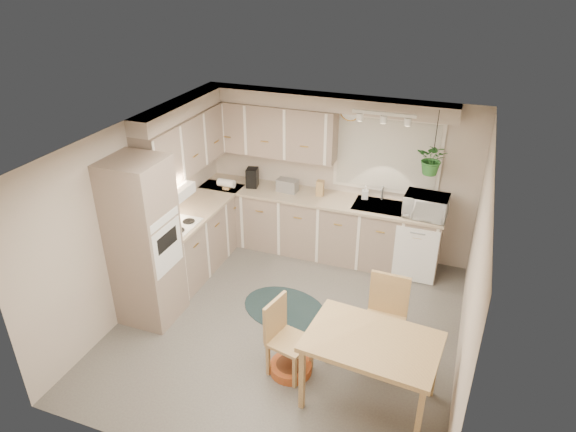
# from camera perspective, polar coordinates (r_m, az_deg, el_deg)

# --- Properties ---
(floor) EXTENTS (4.20, 4.20, 0.00)m
(floor) POSITION_cam_1_polar(r_m,az_deg,el_deg) (6.49, -0.03, -12.06)
(floor) COLOR #67645B
(floor) RESTS_ON ground
(ceiling) EXTENTS (4.20, 4.20, 0.00)m
(ceiling) POSITION_cam_1_polar(r_m,az_deg,el_deg) (5.30, -0.04, 8.43)
(ceiling) COLOR white
(ceiling) RESTS_ON wall_back
(wall_back) EXTENTS (4.00, 0.04, 2.40)m
(wall_back) POSITION_cam_1_polar(r_m,az_deg,el_deg) (7.60, 5.49, 4.64)
(wall_back) COLOR beige
(wall_back) RESTS_ON floor
(wall_front) EXTENTS (4.00, 0.04, 2.40)m
(wall_front) POSITION_cam_1_polar(r_m,az_deg,el_deg) (4.28, -10.26, -16.18)
(wall_front) COLOR beige
(wall_front) RESTS_ON floor
(wall_left) EXTENTS (0.04, 4.20, 2.40)m
(wall_left) POSITION_cam_1_polar(r_m,az_deg,el_deg) (6.68, -16.34, 0.25)
(wall_left) COLOR beige
(wall_left) RESTS_ON floor
(wall_right) EXTENTS (0.04, 4.20, 2.40)m
(wall_right) POSITION_cam_1_polar(r_m,az_deg,el_deg) (5.54, 19.88, -6.30)
(wall_right) COLOR beige
(wall_right) RESTS_ON floor
(base_cab_left) EXTENTS (0.60, 1.85, 0.90)m
(base_cab_left) POSITION_cam_1_polar(r_m,az_deg,el_deg) (7.51, -9.93, -2.35)
(base_cab_left) COLOR gray
(base_cab_left) RESTS_ON floor
(base_cab_back) EXTENTS (3.60, 0.60, 0.90)m
(base_cab_back) POSITION_cam_1_polar(r_m,az_deg,el_deg) (7.71, 3.22, -1.11)
(base_cab_back) COLOR gray
(base_cab_back) RESTS_ON floor
(counter_left) EXTENTS (0.64, 1.89, 0.04)m
(counter_left) POSITION_cam_1_polar(r_m,az_deg,el_deg) (7.29, -10.15, 0.85)
(counter_left) COLOR tan
(counter_left) RESTS_ON base_cab_left
(counter_back) EXTENTS (3.64, 0.64, 0.04)m
(counter_back) POSITION_cam_1_polar(r_m,az_deg,el_deg) (7.49, 3.29, 2.02)
(counter_back) COLOR tan
(counter_back) RESTS_ON base_cab_back
(oven_stack) EXTENTS (0.65, 0.65, 2.10)m
(oven_stack) POSITION_cam_1_polar(r_m,az_deg,el_deg) (6.31, -15.69, -2.88)
(oven_stack) COLOR gray
(oven_stack) RESTS_ON floor
(wall_oven_face) EXTENTS (0.02, 0.56, 0.58)m
(wall_oven_face) POSITION_cam_1_polar(r_m,az_deg,el_deg) (6.14, -13.24, -3.43)
(wall_oven_face) COLOR white
(wall_oven_face) RESTS_ON oven_stack
(upper_cab_left) EXTENTS (0.35, 2.00, 0.75)m
(upper_cab_left) POSITION_cam_1_polar(r_m,az_deg,el_deg) (7.11, -11.21, 7.98)
(upper_cab_left) COLOR gray
(upper_cab_left) RESTS_ON wall_left
(upper_cab_back) EXTENTS (2.00, 0.35, 0.75)m
(upper_cab_back) POSITION_cam_1_polar(r_m,az_deg,el_deg) (7.53, -2.11, 9.59)
(upper_cab_back) COLOR gray
(upper_cab_back) RESTS_ON wall_back
(soffit_left) EXTENTS (0.30, 2.00, 0.20)m
(soffit_left) POSITION_cam_1_polar(r_m,az_deg,el_deg) (6.98, -11.74, 11.68)
(soffit_left) COLOR beige
(soffit_left) RESTS_ON wall_left
(soffit_back) EXTENTS (3.60, 0.30, 0.20)m
(soffit_back) POSITION_cam_1_polar(r_m,az_deg,el_deg) (7.17, 3.98, 12.57)
(soffit_back) COLOR beige
(soffit_back) RESTS_ON wall_back
(cooktop) EXTENTS (0.52, 0.58, 0.02)m
(cooktop) POSITION_cam_1_polar(r_m,az_deg,el_deg) (6.84, -12.45, -1.00)
(cooktop) COLOR white
(cooktop) RESTS_ON counter_left
(range_hood) EXTENTS (0.40, 0.60, 0.14)m
(range_hood) POSITION_cam_1_polar(r_m,az_deg,el_deg) (6.65, -12.99, 2.49)
(range_hood) COLOR white
(range_hood) RESTS_ON upper_cab_left
(window_blinds) EXTENTS (1.40, 0.02, 1.00)m
(window_blinds) POSITION_cam_1_polar(r_m,az_deg,el_deg) (7.30, 10.90, 6.65)
(window_blinds) COLOR silver
(window_blinds) RESTS_ON wall_back
(window_frame) EXTENTS (1.50, 0.02, 1.10)m
(window_frame) POSITION_cam_1_polar(r_m,az_deg,el_deg) (7.31, 10.92, 6.68)
(window_frame) COLOR white
(window_frame) RESTS_ON wall_back
(sink) EXTENTS (0.70, 0.48, 0.10)m
(sink) POSITION_cam_1_polar(r_m,az_deg,el_deg) (7.33, 10.04, 0.84)
(sink) COLOR #95989C
(sink) RESTS_ON counter_back
(dishwasher_front) EXTENTS (0.58, 0.02, 0.83)m
(dishwasher_front) POSITION_cam_1_polar(r_m,az_deg,el_deg) (7.22, 13.92, -4.31)
(dishwasher_front) COLOR white
(dishwasher_front) RESTS_ON base_cab_back
(track_light_bar) EXTENTS (0.80, 0.04, 0.04)m
(track_light_bar) POSITION_cam_1_polar(r_m,az_deg,el_deg) (6.59, 10.62, 11.12)
(track_light_bar) COLOR white
(track_light_bar) RESTS_ON ceiling
(wall_clock) EXTENTS (0.30, 0.03, 0.30)m
(wall_clock) POSITION_cam_1_polar(r_m,az_deg,el_deg) (7.22, 6.94, 11.57)
(wall_clock) COLOR gold
(wall_clock) RESTS_ON wall_back
(dining_table) EXTENTS (1.34, 0.96, 0.80)m
(dining_table) POSITION_cam_1_polar(r_m,az_deg,el_deg) (5.40, 9.05, -16.66)
(dining_table) COLOR tan
(dining_table) RESTS_ON floor
(chair_left) EXTENTS (0.50, 0.50, 0.89)m
(chair_left) POSITION_cam_1_polar(r_m,az_deg,el_deg) (5.61, 0.22, -13.57)
(chair_left) COLOR tan
(chair_left) RESTS_ON floor
(chair_back) EXTENTS (0.48, 0.48, 0.99)m
(chair_back) POSITION_cam_1_polar(r_m,az_deg,el_deg) (5.85, 10.53, -11.51)
(chair_back) COLOR tan
(chair_back) RESTS_ON floor
(braided_rug) EXTENTS (1.34, 1.14, 0.01)m
(braided_rug) POSITION_cam_1_polar(r_m,az_deg,el_deg) (6.75, -0.36, -10.22)
(braided_rug) COLOR black
(braided_rug) RESTS_ON floor
(pet_bed) EXTENTS (0.54, 0.54, 0.11)m
(pet_bed) POSITION_cam_1_polar(r_m,az_deg,el_deg) (5.87, 0.32, -16.48)
(pet_bed) COLOR #BF4226
(pet_bed) RESTS_ON floor
(microwave) EXTENTS (0.58, 0.34, 0.38)m
(microwave) POSITION_cam_1_polar(r_m,az_deg,el_deg) (7.08, 15.11, 1.36)
(microwave) COLOR white
(microwave) RESTS_ON counter_back
(soap_bottle) EXTENTS (0.13, 0.22, 0.09)m
(soap_bottle) POSITION_cam_1_polar(r_m,az_deg,el_deg) (7.46, 8.54, 2.20)
(soap_bottle) COLOR white
(soap_bottle) RESTS_ON counter_back
(hanging_plant) EXTENTS (0.45, 0.48, 0.33)m
(hanging_plant) POSITION_cam_1_polar(r_m,az_deg,el_deg) (6.85, 15.74, 5.76)
(hanging_plant) COLOR #2C6E2C
(hanging_plant) RESTS_ON ceiling
(coffee_maker) EXTENTS (0.20, 0.23, 0.29)m
(coffee_maker) POSITION_cam_1_polar(r_m,az_deg,el_deg) (7.77, -3.99, 4.28)
(coffee_maker) COLOR black
(coffee_maker) RESTS_ON counter_back
(toaster) EXTENTS (0.32, 0.20, 0.19)m
(toaster) POSITION_cam_1_polar(r_m,az_deg,el_deg) (7.61, -0.07, 3.42)
(toaster) COLOR #95989C
(toaster) RESTS_ON counter_back
(knife_block) EXTENTS (0.11, 0.11, 0.23)m
(knife_block) POSITION_cam_1_polar(r_m,az_deg,el_deg) (7.49, 3.59, 3.12)
(knife_block) COLOR tan
(knife_block) RESTS_ON counter_back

